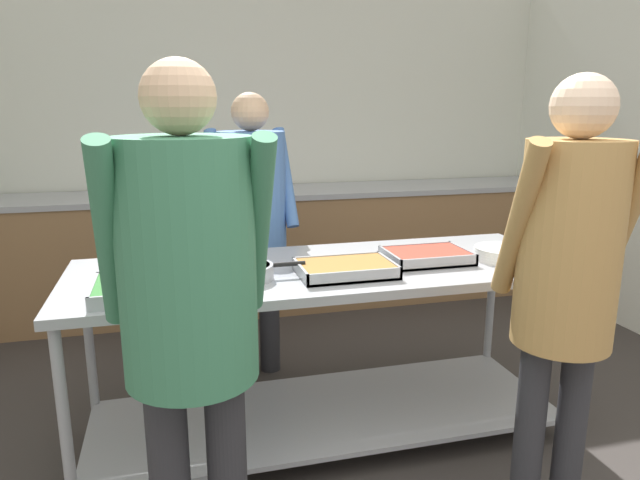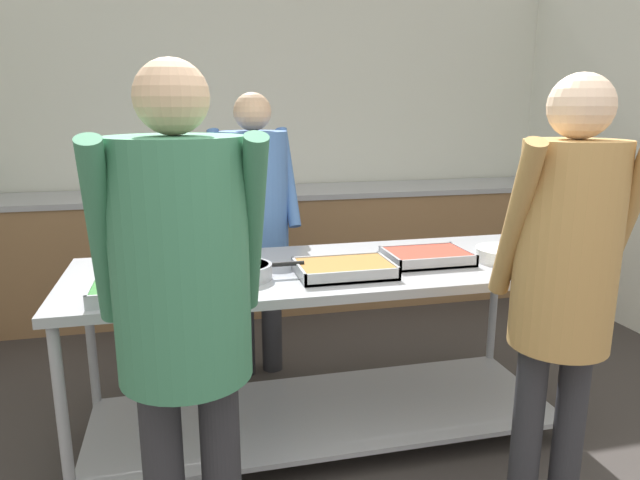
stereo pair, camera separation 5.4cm
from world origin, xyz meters
The scene contains 11 objects.
wall_rear centered at (0.00, 3.55, 1.32)m, with size 4.96×0.06×2.65m.
back_counter centered at (0.00, 3.18, 0.47)m, with size 4.80×0.65×0.94m.
serving_counter centered at (-0.06, 1.24, 0.58)m, with size 2.29×0.82×0.86m.
serving_tray_roast centered at (-0.85, 1.04, 0.89)m, with size 0.38×0.33×0.05m.
sauce_pan centered at (-0.44, 1.12, 0.90)m, with size 0.37×0.23×0.06m.
serving_tray_greens centered at (-0.01, 1.09, 0.89)m, with size 0.41×0.29×0.05m.
serving_tray_vegetables centered at (0.42, 1.20, 0.89)m, with size 0.38×0.28×0.05m.
plate_stack centered at (0.78, 1.14, 0.89)m, with size 0.27×0.27×0.06m.
guest_serving_left centered at (-0.69, 0.46, 1.05)m, with size 0.50×0.40×1.71m.
guest_serving_right centered at (0.56, 0.41, 1.04)m, with size 0.49×0.41×1.68m.
cook_behind_counter centered at (-0.29, 2.01, 1.01)m, with size 0.51×0.38×1.65m.
Camera 2 is at (-0.67, -1.20, 1.58)m, focal length 32.00 mm.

